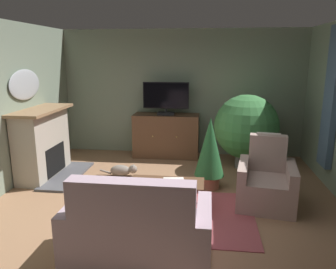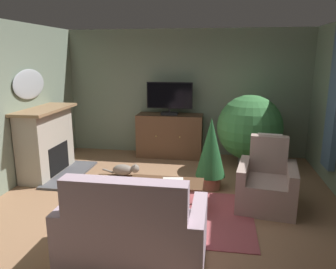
# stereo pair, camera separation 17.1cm
# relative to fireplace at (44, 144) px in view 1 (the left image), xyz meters

# --- Properties ---
(ground_plane) EXTENTS (5.86, 6.49, 0.04)m
(ground_plane) POSITION_rel_fireplace_xyz_m (2.36, -1.16, -0.62)
(ground_plane) COLOR #936B4C
(wall_back) EXTENTS (5.86, 0.10, 2.73)m
(wall_back) POSITION_rel_fireplace_xyz_m (2.36, 1.84, 0.77)
(wall_back) COLOR gray
(wall_back) RESTS_ON ground_plane
(curtain_panel_far) EXTENTS (0.10, 0.44, 2.30)m
(curtain_panel_far) POSITION_rel_fireplace_xyz_m (4.93, 0.15, 0.90)
(curtain_panel_far) COLOR slate
(rug_central) EXTENTS (2.49, 1.63, 0.01)m
(rug_central) POSITION_rel_fireplace_xyz_m (2.39, -1.24, -0.60)
(rug_central) COLOR #9E474C
(rug_central) RESTS_ON ground_plane
(fireplace) EXTENTS (0.93, 1.47, 1.26)m
(fireplace) POSITION_rel_fireplace_xyz_m (0.00, 0.00, 0.00)
(fireplace) COLOR #4C4C51
(fireplace) RESTS_ON ground_plane
(wall_mirror_oval) EXTENTS (0.06, 0.98, 0.53)m
(wall_mirror_oval) POSITION_rel_fireplace_xyz_m (-0.25, -0.00, 1.08)
(wall_mirror_oval) COLOR #B2B7BF
(tv_cabinet) EXTENTS (1.41, 0.57, 0.94)m
(tv_cabinet) POSITION_rel_fireplace_xyz_m (2.06, 1.49, -0.16)
(tv_cabinet) COLOR #402A1C
(tv_cabinet) RESTS_ON ground_plane
(television) EXTENTS (0.97, 0.20, 0.70)m
(television) POSITION_rel_fireplace_xyz_m (2.06, 1.43, 0.71)
(television) COLOR black
(television) RESTS_ON tv_cabinet
(coffee_table) EXTENTS (1.08, 0.47, 0.40)m
(coffee_table) POSITION_rel_fireplace_xyz_m (2.39, -1.03, -0.25)
(coffee_table) COLOR brown
(coffee_table) RESTS_ON ground_plane
(tv_remote) EXTENTS (0.17, 0.13, 0.02)m
(tv_remote) POSITION_rel_fireplace_xyz_m (2.28, -1.10, -0.19)
(tv_remote) COLOR black
(tv_remote) RESTS_ON coffee_table
(folded_newspaper) EXTENTS (0.33, 0.26, 0.01)m
(folded_newspaper) POSITION_rel_fireplace_xyz_m (2.48, -0.96, -0.20)
(folded_newspaper) COLOR silver
(folded_newspaper) RESTS_ON coffee_table
(sofa_floral) EXTENTS (1.53, 0.86, 1.04)m
(sofa_floral) POSITION_rel_fireplace_xyz_m (2.25, -2.38, -0.26)
(sofa_floral) COLOR #AD93A3
(sofa_floral) RESTS_ON ground_plane
(armchair_facing_sofa) EXTENTS (0.92, 0.95, 1.02)m
(armchair_facing_sofa) POSITION_rel_fireplace_xyz_m (3.84, -0.74, -0.27)
(armchair_facing_sofa) COLOR #A3897F
(armchair_facing_sofa) RESTS_ON ground_plane
(potted_plant_small_fern_corner) EXTENTS (0.49, 0.49, 1.20)m
(potted_plant_small_fern_corner) POSITION_rel_fireplace_xyz_m (3.00, -0.20, 0.05)
(potted_plant_small_fern_corner) COLOR #99664C
(potted_plant_small_fern_corner) RESTS_ON ground_plane
(potted_plant_on_hearth_side) EXTENTS (1.25, 1.25, 1.45)m
(potted_plant_on_hearth_side) POSITION_rel_fireplace_xyz_m (3.69, 0.92, 0.22)
(potted_plant_on_hearth_side) COLOR slate
(potted_plant_on_hearth_side) RESTS_ON ground_plane
(cat) EXTENTS (0.72, 0.24, 0.23)m
(cat) POSITION_rel_fireplace_xyz_m (1.41, 0.15, -0.49)
(cat) COLOR gray
(cat) RESTS_ON ground_plane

